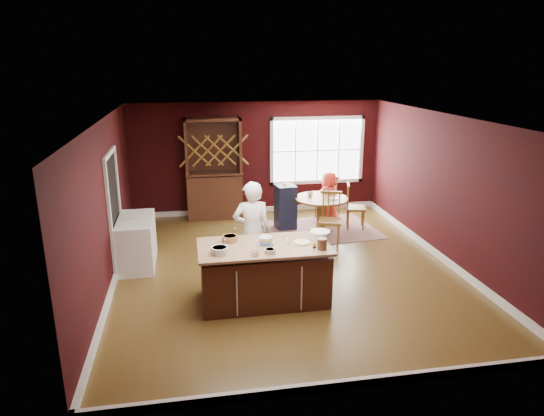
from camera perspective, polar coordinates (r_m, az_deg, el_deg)
The scene contains 28 objects.
room_shell at distance 8.44m, azimuth 1.63°, elevation 1.41°, with size 7.00×7.00×7.00m.
window at distance 12.04m, azimuth 5.33°, elevation 6.76°, with size 2.36×0.10×1.66m, color white, non-canonical shape.
doorway at distance 9.04m, azimuth -17.98°, elevation -0.53°, with size 0.08×1.26×2.13m, color white, non-canonical shape.
kitchen_island at distance 7.56m, azimuth -0.94°, elevation -7.82°, with size 2.00×1.05×0.92m.
dining_table at distance 10.68m, azimuth 5.80°, elevation 0.11°, with size 1.17×1.17×0.75m.
baker at distance 8.11m, azimuth -2.37°, elevation -2.82°, with size 0.64×0.42×1.74m, color white.
layer_cake at distance 7.41m, azimuth -0.75°, elevation -3.84°, with size 0.29×0.29×0.12m, color white, non-canonical shape.
bowl_blue at distance 7.10m, azimuth -6.18°, elevation -4.98°, with size 0.26×0.26×0.10m, color white.
bowl_yellow at distance 7.56m, azimuth -4.97°, elevation -3.59°, with size 0.24×0.24×0.09m, color #936140.
bowl_pink at distance 7.01m, azimuth -2.04°, elevation -5.35°, with size 0.15×0.15×0.05m, color white.
bowl_olive at distance 7.08m, azimuth -0.24°, elevation -5.08°, with size 0.17×0.17×0.06m, color beige.
drinking_glass at distance 7.41m, azimuth 1.87°, elevation -3.71°, with size 0.08×0.08×0.15m, color white.
dinner_plate at distance 7.49m, azimuth 3.52°, elevation -4.04°, with size 0.25×0.25×0.02m, color beige.
white_tub at distance 7.71m, azimuth 5.67°, elevation -3.10°, with size 0.32×0.32×0.11m, color white.
stoneware_crock at distance 7.23m, azimuth 5.90°, elevation -4.24°, with size 0.14×0.14×0.17m, color brown.
toy_figurine at distance 7.29m, azimuth 5.00°, elevation -4.40°, with size 0.05×0.05×0.09m, color yellow, non-canonical shape.
rug at distance 10.85m, azimuth 5.72°, elevation -2.56°, with size 2.38×1.84×0.01m, color brown.
chair_east at distance 10.94m, azimuth 9.84°, elevation 0.26°, with size 0.44×0.42×1.04m, color brown, non-canonical shape.
chair_south at distance 9.89m, azimuth 6.87°, elevation -1.26°, with size 0.46×0.43×1.09m, color brown, non-canonical shape.
chair_north at distance 11.51m, azimuth 6.35°, elevation 1.29°, with size 0.44×0.42×1.06m, color brown, non-canonical shape.
seated_woman at distance 11.17m, azimuth 6.69°, elevation 1.20°, with size 0.59×0.39×1.21m, color #F63C36.
high_chair at distance 10.78m, azimuth 1.59°, elevation 0.25°, with size 0.42×0.42×1.03m, color black, non-canonical shape.
toddler at distance 10.76m, azimuth 1.50°, elevation 1.84°, with size 0.18×0.14×0.26m, color #8CA5BF, non-canonical shape.
table_plate at distance 10.56m, azimuth 7.24°, elevation 1.12°, with size 0.21×0.21×0.02m, color beige.
table_cup at distance 10.71m, azimuth 4.51°, elevation 1.66°, with size 0.12×0.12×0.10m, color silver.
hutch at distance 11.46m, azimuth -6.87°, elevation 4.58°, with size 1.29×0.54×2.37m, color #402814.
washer at distance 8.88m, azimuth -15.79°, elevation -4.60°, with size 0.61×0.59×0.89m, color white.
dryer at distance 9.48m, azimuth -15.45°, elevation -3.20°, with size 0.61×0.59×0.89m, color white.
Camera 1 is at (-1.66, -7.96, 3.60)m, focal length 32.00 mm.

